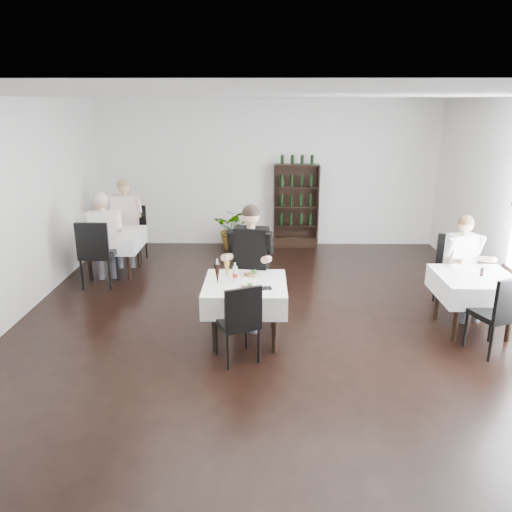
{
  "coord_description": "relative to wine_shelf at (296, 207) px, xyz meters",
  "views": [
    {
      "loc": [
        -0.08,
        -5.85,
        2.94
      ],
      "look_at": [
        -0.17,
        0.2,
        1.06
      ],
      "focal_mm": 35.0,
      "sensor_mm": 36.0,
      "label": 1
    }
  ],
  "objects": [
    {
      "name": "left_chair_near",
      "position": [
        -3.37,
        -2.5,
        -0.2
      ],
      "size": [
        0.51,
        0.52,
        1.13
      ],
      "color": "black",
      "rests_on": "ground"
    },
    {
      "name": "right_table",
      "position": [
        2.1,
        -4.01,
        -0.23
      ],
      "size": [
        0.98,
        0.98,
        0.77
      ],
      "color": "black",
      "rests_on": "ground"
    },
    {
      "name": "plate_far",
      "position": [
        -0.84,
        -4.08,
        -0.06
      ],
      "size": [
        0.29,
        0.29,
        0.08
      ],
      "color": "white",
      "rests_on": "main_table"
    },
    {
      "name": "right_chair_near",
      "position": [
        2.13,
        -4.69,
        -0.27
      ],
      "size": [
        0.6,
        0.6,
        1.01
      ],
      "color": "black",
      "rests_on": "ground"
    },
    {
      "name": "wine_shelf",
      "position": [
        0.0,
        0.0,
        0.0
      ],
      "size": [
        0.9,
        0.28,
        1.75
      ],
      "color": "black",
      "rests_on": "ground"
    },
    {
      "name": "diner_right_far",
      "position": [
        2.14,
        -3.5,
        -0.01
      ],
      "size": [
        0.59,
        0.62,
        1.44
      ],
      "color": "#44444C",
      "rests_on": "ground"
    },
    {
      "name": "right_chair_far",
      "position": [
        2.12,
        -3.19,
        -0.24
      ],
      "size": [
        0.59,
        0.59,
        1.07
      ],
      "color": "black",
      "rests_on": "ground"
    },
    {
      "name": "napkin_cutlery",
      "position": [
        -0.65,
        -4.52,
        -0.07
      ],
      "size": [
        0.18,
        0.17,
        0.02
      ],
      "color": "black",
      "rests_on": "main_table"
    },
    {
      "name": "pilsner_lager",
      "position": [
        -1.13,
        -4.23,
        0.05
      ],
      "size": [
        0.07,
        0.07,
        0.31
      ],
      "color": "#C78833",
      "rests_on": "main_table"
    },
    {
      "name": "main_table",
      "position": [
        -0.9,
        -4.31,
        -0.23
      ],
      "size": [
        1.03,
        1.03,
        0.77
      ],
      "color": "black",
      "rests_on": "ground"
    },
    {
      "name": "plate_near",
      "position": [
        -0.87,
        -4.54,
        -0.06
      ],
      "size": [
        0.24,
        0.24,
        0.07
      ],
      "color": "white",
      "rests_on": "main_table"
    },
    {
      "name": "pepper_mill",
      "position": [
        2.16,
        -4.03,
        -0.02
      ],
      "size": [
        0.06,
        0.06,
        0.11
      ],
      "primitive_type": "cylinder",
      "rotation": [
        0.0,
        0.0,
        0.4
      ],
      "color": "black",
      "rests_on": "right_table"
    },
    {
      "name": "diner_main",
      "position": [
        -0.86,
        -3.8,
        0.11
      ],
      "size": [
        0.67,
        0.69,
        1.64
      ],
      "color": "#44444C",
      "rests_on": "ground"
    },
    {
      "name": "left_table",
      "position": [
        -3.3,
        -1.81,
        -0.23
      ],
      "size": [
        0.98,
        0.98,
        0.77
      ],
      "color": "black",
      "rests_on": "ground"
    },
    {
      "name": "room_shell",
      "position": [
        -0.6,
        -4.31,
        0.65
      ],
      "size": [
        9.0,
        9.0,
        9.0
      ],
      "color": "black",
      "rests_on": "ground"
    },
    {
      "name": "coke_bottle",
      "position": [
        -1.03,
        -4.28,
        0.02
      ],
      "size": [
        0.06,
        0.06,
        0.25
      ],
      "color": "silver",
      "rests_on": "main_table"
    },
    {
      "name": "diner_left_far",
      "position": [
        -3.24,
        -1.17,
        0.07
      ],
      "size": [
        0.63,
        0.65,
        1.59
      ],
      "color": "#44444C",
      "rests_on": "ground"
    },
    {
      "name": "potted_tree",
      "position": [
        -1.27,
        -0.21,
        -0.42
      ],
      "size": [
        0.92,
        0.85,
        0.85
      ],
      "primitive_type": "imported",
      "rotation": [
        0.0,
        0.0,
        -0.28
      ],
      "color": "#1E551D",
      "rests_on": "ground"
    },
    {
      "name": "main_chair_near",
      "position": [
        -0.94,
        -4.92,
        -0.29
      ],
      "size": [
        0.59,
        0.59,
        0.97
      ],
      "color": "black",
      "rests_on": "ground"
    },
    {
      "name": "left_chair_far",
      "position": [
        -3.16,
        -1.0,
        -0.25
      ],
      "size": [
        0.49,
        0.5,
        1.04
      ],
      "color": "black",
      "rests_on": "ground"
    },
    {
      "name": "main_chair_far",
      "position": [
        -0.84,
        -3.52,
        -0.35
      ],
      "size": [
        0.51,
        0.51,
        0.86
      ],
      "color": "black",
      "rests_on": "ground"
    },
    {
      "name": "diner_left_near",
      "position": [
        -3.28,
        -2.35,
        0.07
      ],
      "size": [
        0.66,
        0.7,
        1.57
      ],
      "color": "#44444C",
      "rests_on": "ground"
    },
    {
      "name": "pilsner_dark",
      "position": [
        -1.24,
        -4.39,
        0.06
      ],
      "size": [
        0.08,
        0.08,
        0.33
      ],
      "color": "black",
      "rests_on": "main_table"
    }
  ]
}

